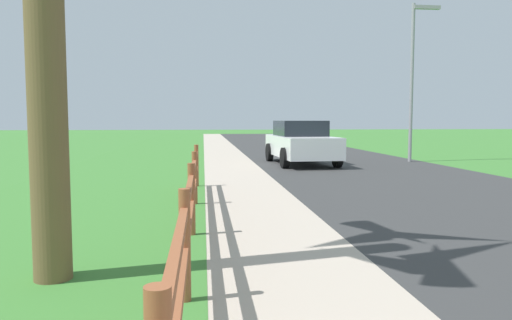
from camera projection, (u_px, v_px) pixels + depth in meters
name	position (u px, v px, depth m)	size (l,w,h in m)	color
ground_plane	(244.00, 154.00, 24.22)	(120.00, 120.00, 0.00)	#3C7930
road_asphalt	(305.00, 151.00, 26.58)	(7.00, 66.00, 0.01)	#353535
curb_concrete	(185.00, 152.00, 25.88)	(6.00, 66.00, 0.01)	#B6A694
grass_verge	(156.00, 152.00, 25.72)	(5.00, 66.00, 0.00)	#3C7930
rail_fence	(189.00, 210.00, 5.92)	(0.11, 13.55, 1.08)	brown
parked_suv_white	(301.00, 142.00, 18.95)	(2.33, 4.99, 1.69)	white
street_lamp	(415.00, 69.00, 19.73)	(1.17, 0.20, 6.38)	gray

